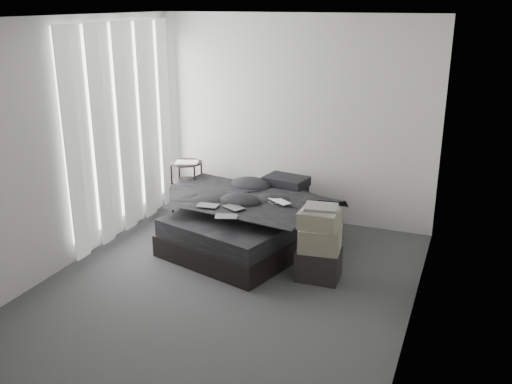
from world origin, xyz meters
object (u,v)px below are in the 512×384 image
at_px(laptop, 277,197).
at_px(box_lower, 318,264).
at_px(side_stand, 187,190).
at_px(bed, 251,236).

height_order(laptop, box_lower, laptop).
bearing_deg(side_stand, box_lower, -27.13).
bearing_deg(bed, box_lower, -12.39).
xyz_separation_m(laptop, box_lower, (0.63, -0.47, -0.50)).
bearing_deg(bed, laptop, 7.50).
height_order(bed, box_lower, box_lower).
bearing_deg(bed, side_stand, 169.77).
distance_m(bed, box_lower, 1.10).
bearing_deg(box_lower, bed, 151.72).
xyz_separation_m(bed, laptop, (0.33, -0.05, 0.54)).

